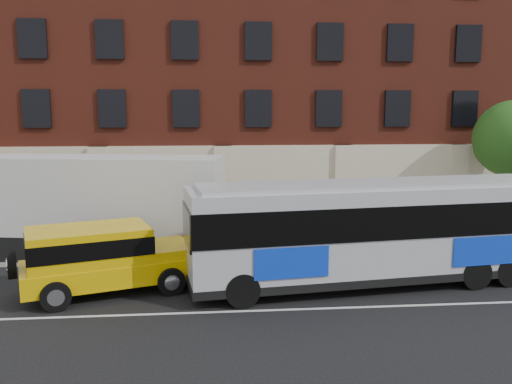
{
  "coord_description": "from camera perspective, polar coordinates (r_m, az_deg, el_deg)",
  "views": [
    {
      "loc": [
        -0.81,
        -14.79,
        5.89
      ],
      "look_at": [
        1.05,
        5.5,
        2.8
      ],
      "focal_mm": 38.12,
      "sensor_mm": 36.0,
      "label": 1
    }
  ],
  "objects": [
    {
      "name": "ground",
      "position": [
        15.94,
        -2.01,
        -13.08
      ],
      "size": [
        120.0,
        120.0,
        0.0
      ],
      "primitive_type": "plane",
      "color": "black",
      "rests_on": "ground"
    },
    {
      "name": "sidewalk",
      "position": [
        24.5,
        -3.21,
        -5.12
      ],
      "size": [
        60.0,
        6.0,
        0.15
      ],
      "primitive_type": "cube",
      "color": "#99978B",
      "rests_on": "ground"
    },
    {
      "name": "kerb",
      "position": [
        21.6,
        -2.92,
        -7.01
      ],
      "size": [
        60.0,
        0.25,
        0.15
      ],
      "primitive_type": "cube",
      "color": "#99978B",
      "rests_on": "ground"
    },
    {
      "name": "lane_line",
      "position": [
        16.4,
        -2.11,
        -12.41
      ],
      "size": [
        60.0,
        0.12,
        0.01
      ],
      "primitive_type": "cube",
      "color": "silver",
      "rests_on": "ground"
    },
    {
      "name": "building",
      "position": [
        31.76,
        -3.87,
        11.66
      ],
      "size": [
        30.0,
        12.1,
        15.0
      ],
      "color": "maroon",
      "rests_on": "sidewalk"
    },
    {
      "name": "sign_pole",
      "position": [
        22.74,
        -24.94,
        -3.45
      ],
      "size": [
        0.3,
        0.2,
        2.5
      ],
      "color": "slate",
      "rests_on": "ground"
    },
    {
      "name": "city_bus",
      "position": [
        18.77,
        12.68,
        -3.74
      ],
      "size": [
        13.07,
        4.33,
        3.52
      ],
      "color": "#A9ACB3",
      "rests_on": "ground"
    },
    {
      "name": "yellow_suv",
      "position": [
        18.29,
        -16.02,
        -6.4
      ],
      "size": [
        5.89,
        3.86,
        2.19
      ],
      "color": "#E4B405",
      "rests_on": "ground"
    },
    {
      "name": "shipping_container",
      "position": [
        22.69,
        -19.34,
        -1.67
      ],
      "size": [
        12.56,
        4.6,
        4.1
      ],
      "color": "black",
      "rests_on": "ground"
    }
  ]
}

